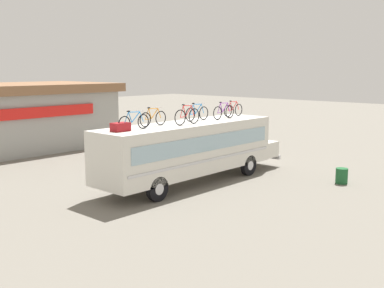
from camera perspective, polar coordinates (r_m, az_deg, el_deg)
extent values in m
plane|color=slate|center=(23.27, -0.45, -4.84)|extent=(120.00, 120.00, 0.00)
cube|color=silver|center=(22.90, -0.45, -0.39)|extent=(10.32, 2.55, 2.40)
cube|color=silver|center=(27.53, 7.78, -0.47)|extent=(1.31, 2.35, 0.87)
cube|color=#99B7C6|center=(22.00, 2.02, 0.09)|extent=(9.50, 0.04, 0.73)
cube|color=#99B7C6|center=(23.73, -2.75, 0.75)|extent=(9.50, 0.04, 0.73)
cube|color=silver|center=(22.14, 2.01, -1.98)|extent=(9.91, 0.03, 0.12)
cube|color=silver|center=(23.86, -2.74, -1.18)|extent=(9.91, 0.03, 0.12)
cube|color=silver|center=(28.20, 8.58, -1.32)|extent=(0.16, 2.42, 0.24)
cylinder|color=black|center=(25.13, 6.90, -2.58)|extent=(1.09, 0.28, 1.09)
cylinder|color=silver|center=(25.13, 6.90, -2.58)|extent=(0.49, 0.30, 0.49)
cylinder|color=black|center=(26.47, 2.89, -1.93)|extent=(1.09, 0.28, 1.09)
cylinder|color=silver|center=(26.47, 2.89, -1.93)|extent=(0.49, 0.30, 0.49)
cylinder|color=black|center=(20.16, -4.26, -5.48)|extent=(1.09, 0.28, 1.09)
cylinder|color=silver|center=(20.16, -4.26, -5.48)|extent=(0.49, 0.30, 0.49)
cylinder|color=black|center=(21.81, -8.38, -4.42)|extent=(1.09, 0.28, 1.09)
cylinder|color=silver|center=(21.81, -8.38, -4.42)|extent=(0.49, 0.30, 0.49)
cube|color=maroon|center=(19.87, -8.72, 2.06)|extent=(0.74, 0.52, 0.36)
torus|color=black|center=(19.85, -8.24, 2.48)|extent=(0.65, 0.04, 0.65)
torus|color=black|center=(20.54, -5.96, 2.75)|extent=(0.65, 0.04, 0.65)
cylinder|color=#197FDB|center=(20.03, -7.56, 3.25)|extent=(0.20, 0.04, 0.46)
cylinder|color=#197FDB|center=(20.23, -6.87, 3.28)|extent=(0.49, 0.04, 0.44)
cylinder|color=#197FDB|center=(20.16, -7.06, 3.90)|extent=(0.64, 0.04, 0.07)
cylinder|color=#197FDB|center=(19.98, -7.80, 2.56)|extent=(0.40, 0.03, 0.05)
cylinder|color=#197FDB|center=(19.90, -8.00, 3.18)|extent=(0.26, 0.03, 0.48)
cylinder|color=#197FDB|center=(20.45, -6.17, 3.33)|extent=(0.22, 0.03, 0.45)
cylinder|color=silver|center=(20.36, -6.39, 4.06)|extent=(0.03, 0.44, 0.03)
ellipsoid|color=black|center=(19.95, -7.76, 3.99)|extent=(0.20, 0.08, 0.06)
torus|color=black|center=(21.18, -5.71, 2.97)|extent=(0.67, 0.04, 0.67)
torus|color=black|center=(21.84, -3.83, 3.18)|extent=(0.67, 0.04, 0.67)
cylinder|color=orange|center=(21.35, -5.15, 3.71)|extent=(0.19, 0.04, 0.47)
cylinder|color=orange|center=(21.55, -4.58, 3.73)|extent=(0.45, 0.04, 0.46)
cylinder|color=orange|center=(21.48, -4.74, 4.33)|extent=(0.58, 0.04, 0.07)
cylinder|color=orange|center=(21.30, -5.35, 3.04)|extent=(0.37, 0.03, 0.05)
cylinder|color=orange|center=(21.23, -5.51, 3.65)|extent=(0.24, 0.03, 0.50)
cylinder|color=orange|center=(21.75, -4.01, 3.76)|extent=(0.20, 0.03, 0.46)
cylinder|color=silver|center=(21.67, -4.18, 4.47)|extent=(0.03, 0.44, 0.03)
ellipsoid|color=black|center=(21.27, -5.31, 4.42)|extent=(0.20, 0.08, 0.06)
torus|color=black|center=(21.67, -1.45, 3.25)|extent=(0.74, 0.04, 0.74)
torus|color=black|center=(22.38, 0.25, 3.44)|extent=(0.74, 0.04, 0.74)
cylinder|color=red|center=(21.86, -0.93, 4.04)|extent=(0.19, 0.04, 0.53)
cylinder|color=red|center=(22.07, -0.42, 4.04)|extent=(0.45, 0.04, 0.51)
cylinder|color=red|center=(21.99, -0.56, 4.70)|extent=(0.58, 0.04, 0.07)
cylinder|color=red|center=(21.81, -1.12, 3.31)|extent=(0.37, 0.03, 0.05)
cylinder|color=red|center=(21.72, -1.26, 3.98)|extent=(0.24, 0.03, 0.55)
cylinder|color=red|center=(22.29, 0.10, 4.07)|extent=(0.20, 0.03, 0.52)
cylinder|color=silver|center=(22.20, -0.05, 4.83)|extent=(0.03, 0.44, 0.03)
ellipsoid|color=black|center=(21.78, -1.07, 4.81)|extent=(0.20, 0.08, 0.06)
torus|color=black|center=(23.29, -0.21, 3.61)|extent=(0.69, 0.04, 0.69)
torus|color=black|center=(24.06, 1.44, 3.78)|extent=(0.69, 0.04, 0.69)
cylinder|color=#197FDB|center=(23.50, 0.29, 4.30)|extent=(0.20, 0.04, 0.50)
cylinder|color=#197FDB|center=(23.73, 0.79, 4.31)|extent=(0.48, 0.04, 0.48)
cylinder|color=#197FDB|center=(23.65, 0.66, 4.88)|extent=(0.62, 0.04, 0.07)
cylinder|color=#197FDB|center=(23.44, 0.11, 3.67)|extent=(0.39, 0.03, 0.05)
cylinder|color=#197FDB|center=(23.35, -0.03, 4.24)|extent=(0.25, 0.03, 0.52)
cylinder|color=#197FDB|center=(23.97, 1.30, 4.33)|extent=(0.21, 0.03, 0.48)
cylinder|color=silver|center=(23.88, 1.15, 5.00)|extent=(0.03, 0.44, 0.03)
ellipsoid|color=black|center=(23.41, 0.16, 4.97)|extent=(0.20, 0.08, 0.06)
torus|color=black|center=(24.12, 3.14, 3.79)|extent=(0.70, 0.04, 0.70)
torus|color=black|center=(24.92, 4.62, 3.94)|extent=(0.70, 0.04, 0.70)
cylinder|color=purple|center=(24.34, 3.60, 4.45)|extent=(0.20, 0.04, 0.50)
cylinder|color=purple|center=(24.58, 4.05, 4.46)|extent=(0.47, 0.04, 0.48)
cylinder|color=purple|center=(24.50, 3.94, 5.01)|extent=(0.61, 0.04, 0.07)
cylinder|color=purple|center=(24.27, 3.43, 3.84)|extent=(0.39, 0.03, 0.05)
cylinder|color=purple|center=(24.19, 3.32, 4.40)|extent=(0.25, 0.03, 0.52)
cylinder|color=purple|center=(24.83, 4.50, 4.47)|extent=(0.21, 0.03, 0.48)
cylinder|color=silver|center=(24.73, 4.38, 5.12)|extent=(0.03, 0.44, 0.03)
ellipsoid|color=black|center=(24.25, 3.49, 5.11)|extent=(0.20, 0.08, 0.06)
torus|color=black|center=(25.56, 4.40, 4.05)|extent=(0.67, 0.04, 0.67)
torus|color=black|center=(26.34, 5.71, 4.18)|extent=(0.67, 0.04, 0.67)
cylinder|color=red|center=(25.78, 4.81, 4.65)|extent=(0.19, 0.04, 0.48)
cylinder|color=red|center=(26.01, 5.20, 4.65)|extent=(0.46, 0.04, 0.46)
cylinder|color=red|center=(25.93, 5.10, 5.16)|extent=(0.59, 0.04, 0.07)
cylinder|color=red|center=(25.71, 4.65, 4.10)|extent=(0.37, 0.03, 0.05)
cylinder|color=red|center=(25.63, 4.55, 4.61)|extent=(0.24, 0.03, 0.50)
cylinder|color=red|center=(26.25, 5.60, 4.67)|extent=(0.21, 0.03, 0.47)
cylinder|color=silver|center=(26.16, 5.49, 5.26)|extent=(0.03, 0.44, 0.03)
ellipsoid|color=black|center=(25.69, 4.71, 5.25)|extent=(0.20, 0.08, 0.06)
cube|color=#9E9E99|center=(35.48, -20.61, 2.68)|extent=(12.16, 7.80, 3.98)
cube|color=brown|center=(35.32, -20.82, 6.38)|extent=(13.13, 8.42, 0.62)
cube|color=red|center=(31.90, -17.38, 3.77)|extent=(7.30, 0.16, 0.70)
cylinder|color=#1E592D|center=(24.35, 17.79, -3.73)|extent=(0.59, 0.59, 0.77)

